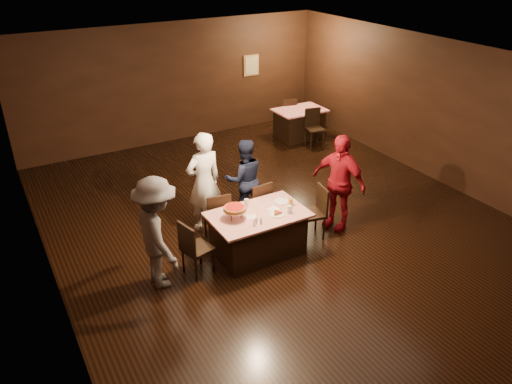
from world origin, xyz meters
TOP-DOWN VIEW (x-y plane):
  - room at (0.00, 0.01)m, footprint 10.00×10.04m
  - main_table at (-0.86, -0.67)m, footprint 1.60×1.00m
  - back_table at (2.83, 3.51)m, footprint 1.30×0.90m
  - chair_far_left at (-1.26, 0.08)m, footprint 0.48×0.48m
  - chair_far_right at (-0.46, 0.08)m, footprint 0.45×0.45m
  - chair_end_left at (-1.96, -0.67)m, footprint 0.50×0.50m
  - chair_end_right at (0.24, -0.67)m, footprint 0.49×0.49m
  - chair_back_near at (2.83, 2.81)m, footprint 0.49×0.49m
  - chair_back_far at (2.83, 4.11)m, footprint 0.50×0.50m
  - diner_white_jacket at (-1.26, 0.55)m, footprint 0.71×0.50m
  - diner_navy_hoodie at (-0.43, 0.57)m, footprint 0.87×0.74m
  - diner_grey_knit at (-2.56, -0.63)m, footprint 0.67×1.16m
  - diner_red_shirt at (0.84, -0.62)m, footprint 0.77×1.15m
  - pizza_stand at (-1.26, -0.62)m, footprint 0.38×0.38m
  - plate_with_slice at (-0.61, -0.85)m, footprint 0.25×0.25m
  - plate_empty at (-0.31, -0.52)m, footprint 0.25×0.25m
  - glass_front_right at (-0.41, -0.92)m, footprint 0.08×0.08m
  - glass_amber at (-0.26, -0.72)m, footprint 0.08×0.08m
  - glass_back at (-0.91, -0.37)m, footprint 0.08×0.08m
  - condiments at (-1.04, -0.96)m, footprint 0.17×0.10m
  - napkin_center at (-0.56, -0.67)m, footprint 0.19×0.19m
  - napkin_left at (-1.01, -0.72)m, footprint 0.21×0.21m

SIDE VIEW (x-z plane):
  - main_table at x=-0.86m, z-range 0.00..0.77m
  - back_table at x=2.83m, z-range 0.00..0.77m
  - chair_far_left at x=-1.26m, z-range 0.00..0.95m
  - chair_far_right at x=-0.46m, z-range 0.00..0.95m
  - chair_end_left at x=-1.96m, z-range 0.00..0.95m
  - chair_end_right at x=0.24m, z-range 0.00..0.95m
  - chair_back_near at x=2.83m, z-range 0.00..0.95m
  - chair_back_far at x=2.83m, z-range 0.00..0.95m
  - napkin_center at x=-0.56m, z-range 0.77..0.78m
  - napkin_left at x=-1.01m, z-range 0.77..0.78m
  - plate_empty at x=-0.31m, z-range 0.77..0.78m
  - diner_navy_hoodie at x=-0.43m, z-range 0.00..1.56m
  - plate_with_slice at x=-0.61m, z-range 0.76..0.83m
  - condiments at x=-1.04m, z-range 0.77..0.87m
  - glass_front_right at x=-0.41m, z-range 0.77..0.91m
  - glass_amber at x=-0.26m, z-range 0.77..0.91m
  - glass_back at x=-0.91m, z-range 0.77..0.91m
  - diner_grey_knit at x=-2.56m, z-range 0.00..1.80m
  - diner_red_shirt at x=0.84m, z-range 0.00..1.81m
  - diner_white_jacket at x=-1.26m, z-range 0.00..1.86m
  - pizza_stand at x=-1.26m, z-range 0.84..1.06m
  - room at x=0.00m, z-range 0.63..3.65m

